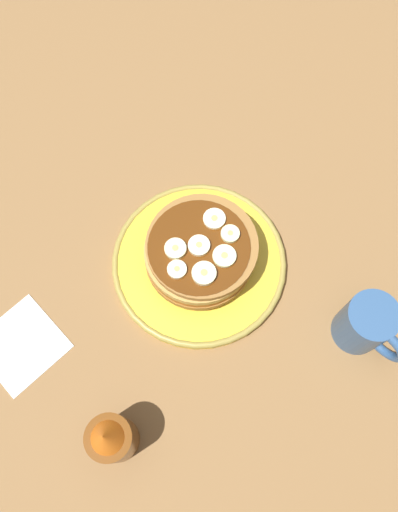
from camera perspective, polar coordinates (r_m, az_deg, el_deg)
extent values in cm
cube|color=olive|center=(82.89, 0.00, -1.28)|extent=(140.00, 140.00, 3.00)
cylinder|color=yellow|center=(80.82, 0.00, -0.76)|extent=(26.66, 26.66, 1.40)
torus|color=#A49342|center=(80.36, 0.00, -0.64)|extent=(26.84, 26.84, 0.98)
cylinder|color=#A86127|center=(79.61, -0.37, -0.40)|extent=(15.71, 15.71, 1.20)
cylinder|color=olive|center=(78.44, 0.47, -0.19)|extent=(16.27, 16.27, 1.20)
cylinder|color=#AD5F21|center=(77.48, -0.21, 0.45)|extent=(15.95, 15.95, 1.20)
cylinder|color=tan|center=(76.08, -0.20, 0.25)|extent=(16.05, 16.05, 1.20)
cylinder|color=#A17038|center=(75.19, 0.42, 1.02)|extent=(16.29, 16.29, 1.20)
cylinder|color=#592B0A|center=(74.46, 0.00, 1.04)|extent=(14.77, 14.77, 0.16)
cylinder|color=#F9F0C4|center=(74.08, 0.35, 0.97)|extent=(3.16, 3.16, 0.80)
cylinder|color=tan|center=(73.68, 0.35, 1.10)|extent=(0.89, 0.89, 0.08)
cylinder|color=#FBF0C2|center=(75.95, 1.68, 4.06)|extent=(3.29, 3.29, 0.63)
cylinder|color=tan|center=(75.62, 1.69, 4.18)|extent=(0.92, 0.92, 0.08)
cylinder|color=#ECF4B7|center=(73.70, 2.78, -0.02)|extent=(3.37, 3.37, 0.75)
cylinder|color=tan|center=(73.31, 2.80, 0.09)|extent=(0.94, 0.94, 0.08)
cylinder|color=#F4F3BA|center=(72.65, 0.55, -1.92)|extent=(3.47, 3.47, 0.93)
cylinder|color=tan|center=(72.17, 0.55, -1.79)|extent=(0.97, 0.97, 0.08)
cylinder|color=#F3F1B4|center=(74.01, -2.59, 0.77)|extent=(3.14, 3.14, 0.88)
cylinder|color=tan|center=(73.57, -2.60, 0.91)|extent=(0.88, 0.88, 0.08)
cylinder|color=#F0F3B3|center=(74.99, 3.42, 2.40)|extent=(2.73, 2.73, 0.78)
cylinder|color=tan|center=(74.60, 3.43, 2.53)|extent=(0.76, 0.76, 0.08)
cylinder|color=#F7EFBF|center=(73.01, -2.41, -1.49)|extent=(2.76, 2.76, 0.72)
cylinder|color=tan|center=(72.64, -2.43, -1.38)|extent=(0.77, 0.77, 0.08)
cylinder|color=#33598C|center=(77.36, 17.60, -7.01)|extent=(7.18, 7.18, 9.71)
cylinder|color=black|center=(73.77, 18.46, -6.28)|extent=(6.10, 6.10, 0.58)
torus|color=#33598C|center=(77.60, 19.63, -8.93)|extent=(6.73, 1.29, 6.73)
cube|color=white|center=(82.23, -18.80, -9.14)|extent=(11.26, 11.26, 0.30)
cylinder|color=brown|center=(72.85, -9.31, -19.07)|extent=(5.98, 5.98, 9.34)
cone|color=orange|center=(66.47, -10.21, -18.88)|extent=(4.19, 4.19, 3.59)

